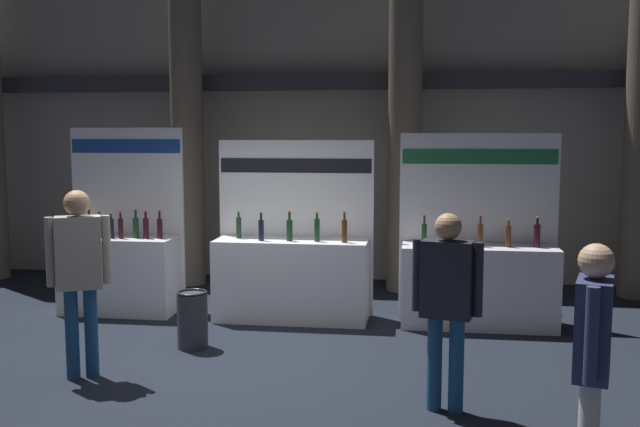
# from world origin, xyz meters

# --- Properties ---
(ground_plane) EXTENTS (26.91, 26.91, 0.00)m
(ground_plane) POSITION_xyz_m (0.00, 0.00, 0.00)
(ground_plane) COLOR black
(hall_colonnade) EXTENTS (13.45, 1.19, 5.62)m
(hall_colonnade) POSITION_xyz_m (-0.00, 4.22, 2.75)
(hall_colonnade) COLOR gray
(hall_colonnade) RESTS_ON ground_plane
(exhibitor_booth_0) EXTENTS (1.52, 0.66, 2.38)m
(exhibitor_booth_0) POSITION_xyz_m (-1.95, 1.74, 0.60)
(exhibitor_booth_0) COLOR white
(exhibitor_booth_0) RESTS_ON ground_plane
(exhibitor_booth_1) EXTENTS (1.97, 0.66, 2.22)m
(exhibitor_booth_1) POSITION_xyz_m (0.31, 1.68, 0.59)
(exhibitor_booth_1) COLOR white
(exhibitor_booth_1) RESTS_ON ground_plane
(exhibitor_booth_2) EXTENTS (1.90, 0.66, 2.30)m
(exhibitor_booth_2) POSITION_xyz_m (2.57, 1.71, 0.59)
(exhibitor_booth_2) COLOR white
(exhibitor_booth_2) RESTS_ON ground_plane
(trash_bin) EXTENTS (0.33, 0.33, 0.62)m
(trash_bin) POSITION_xyz_m (-0.54, 0.37, 0.31)
(trash_bin) COLOR #38383D
(trash_bin) RESTS_ON ground_plane
(visitor_0) EXTENTS (0.56, 0.31, 1.65)m
(visitor_0) POSITION_xyz_m (2.08, -1.03, 0.98)
(visitor_0) COLOR navy
(visitor_0) RESTS_ON ground_plane
(visitor_1) EXTENTS (0.53, 0.35, 1.78)m
(visitor_1) POSITION_xyz_m (-1.27, -0.68, 1.06)
(visitor_1) COLOR navy
(visitor_1) RESTS_ON ground_plane
(visitor_2) EXTENTS (0.30, 0.53, 1.62)m
(visitor_2) POSITION_xyz_m (2.92, -2.32, 0.95)
(visitor_2) COLOR silver
(visitor_2) RESTS_ON ground_plane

